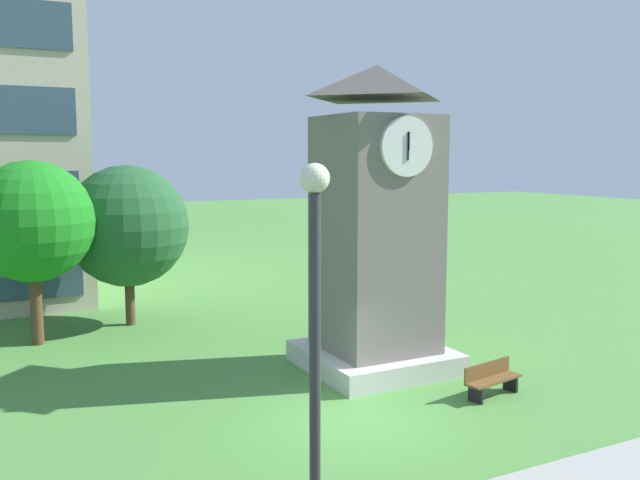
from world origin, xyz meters
name	(u,v)px	position (x,y,z in m)	size (l,w,h in m)	color
ground_plane	(355,421)	(0.00, 0.00, 0.00)	(160.00, 160.00, 0.00)	#4C893D
clock_tower	(376,238)	(2.62, 3.33, 3.89)	(3.96, 3.96, 8.83)	slate
park_bench	(492,379)	(4.06, -0.15, 0.46)	(1.86, 0.81, 0.88)	brown
street_lamp	(315,358)	(-4.24, -6.27, 3.81)	(0.36, 0.36, 6.18)	#333338
tree_near_tower	(128,226)	(-2.72, 12.00, 3.71)	(4.47, 4.47, 5.95)	#513823
tree_streetside	(32,222)	(-6.06, 10.69, 4.12)	(4.01, 4.01, 6.15)	#513823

